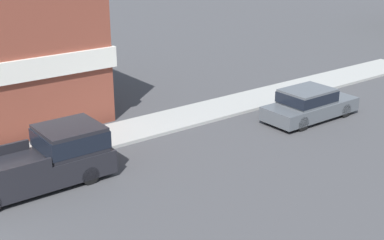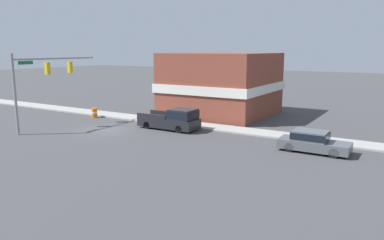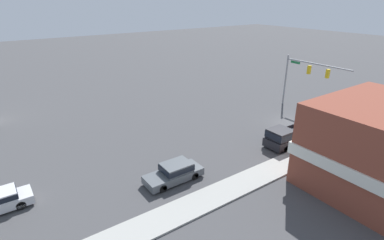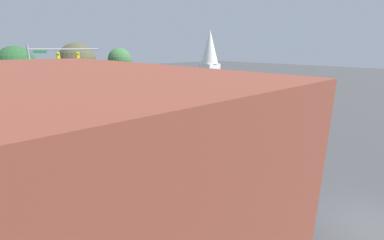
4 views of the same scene
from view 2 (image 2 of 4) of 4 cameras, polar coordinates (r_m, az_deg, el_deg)
The scene contains 7 objects.
ground_plane at distance 34.01m, azimuth -12.95°, elevation -1.48°, with size 200.00×200.00×0.00m, color #424244.
sidewalk_curb at distance 38.20m, azimuth -7.01°, elevation 0.14°, with size 2.40×60.00×0.14m.
near_signal_assembly at distance 35.48m, azimuth -21.75°, elevation 6.59°, with size 8.86×0.49×6.73m.
car_lead at distance 27.30m, azimuth 17.88°, elevation -3.06°, with size 1.88×4.78×1.49m.
pickup_truck_parked at distance 33.15m, azimuth -2.78°, elevation 0.12°, with size 2.11×5.53×1.92m.
construction_barrel at distance 40.39m, azimuth -14.64°, elevation 1.08°, with size 0.60×0.60×0.99m.
corner_brick_building at distance 41.00m, azimuth 4.51°, elevation 5.45°, with size 10.95×10.60×6.64m.
Camera 2 is at (23.74, 23.32, 7.05)m, focal length 35.00 mm.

